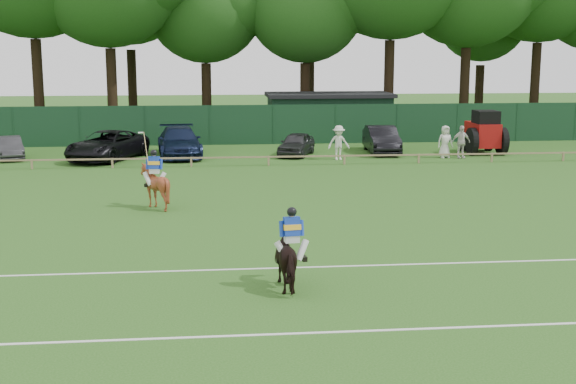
{
  "coord_description": "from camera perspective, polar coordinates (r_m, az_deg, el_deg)",
  "views": [
    {
      "loc": [
        -1.98,
        -21.53,
        6.03
      ],
      "look_at": [
        0.5,
        3.0,
        1.4
      ],
      "focal_mm": 48.0,
      "sensor_mm": 36.0,
      "label": 1
    }
  ],
  "objects": [
    {
      "name": "perimeter_fence",
      "position": [
        48.81,
        -3.43,
        4.99
      ],
      "size": [
        92.08,
        0.08,
        2.5
      ],
      "color": "#14351E",
      "rests_on": "ground"
    },
    {
      "name": "sedan_navy",
      "position": [
        43.77,
        -8.05,
        3.69
      ],
      "size": [
        2.84,
        5.85,
        1.64
      ],
      "primitive_type": "imported",
      "rotation": [
        0.0,
        0.0,
        0.1
      ],
      "color": "#111A37",
      "rests_on": "ground"
    },
    {
      "name": "spectator_left",
      "position": [
        42.14,
        3.77,
        3.67
      ],
      "size": [
        1.27,
        0.81,
        1.87
      ],
      "primitive_type": "imported",
      "rotation": [
        0.0,
        0.0,
        0.1
      ],
      "color": "silver",
      "rests_on": "ground"
    },
    {
      "name": "estate_black",
      "position": [
        45.22,
        6.95,
        3.88
      ],
      "size": [
        1.91,
        4.81,
        1.56
      ],
      "primitive_type": "imported",
      "rotation": [
        0.0,
        0.0,
        -0.06
      ],
      "color": "black",
      "rests_on": "ground"
    },
    {
      "name": "utility_shed",
      "position": [
        52.34,
        3.03,
        5.69
      ],
      "size": [
        8.4,
        4.4,
        3.04
      ],
      "color": "#14331E",
      "rests_on": "ground"
    },
    {
      "name": "horse_chestnut",
      "position": [
        29.71,
        -9.84,
        0.43
      ],
      "size": [
        1.55,
        1.69,
        1.69
      ],
      "primitive_type": "imported",
      "rotation": [
        0.0,
        0.0,
        3.02
      ],
      "color": "brown",
      "rests_on": "ground"
    },
    {
      "name": "sedan_grey",
      "position": [
        45.17,
        -19.97,
        3.11
      ],
      "size": [
        2.47,
        3.96,
        1.23
      ],
      "primitive_type": "imported",
      "rotation": [
        0.0,
        0.0,
        0.34
      ],
      "color": "#313134",
      "rests_on": "ground"
    },
    {
      "name": "suv_black",
      "position": [
        43.22,
        -13.26,
        3.38
      ],
      "size": [
        4.61,
        6.24,
        1.58
      ],
      "primitive_type": "imported",
      "rotation": [
        0.0,
        0.0,
        -0.4
      ],
      "color": "black",
      "rests_on": "ground"
    },
    {
      "name": "spectator_mid",
      "position": [
        43.67,
        12.69,
        3.64
      ],
      "size": [
        1.1,
        0.53,
        1.82
      ],
      "primitive_type": "imported",
      "rotation": [
        0.0,
        0.0,
        0.09
      ],
      "color": "beige",
      "rests_on": "ground"
    },
    {
      "name": "pitch_rail",
      "position": [
        39.97,
        -2.88,
        2.59
      ],
      "size": [
        62.1,
        0.1,
        0.5
      ],
      "color": "#997F5B",
      "rests_on": "ground"
    },
    {
      "name": "pitch_lines",
      "position": [
        19.11,
        0.47,
        -7.73
      ],
      "size": [
        60.0,
        5.1,
        0.01
      ],
      "color": "silver",
      "rests_on": "ground"
    },
    {
      "name": "tractor",
      "position": [
        45.91,
        14.29,
        4.25
      ],
      "size": [
        2.11,
        3.0,
        2.51
      ],
      "rotation": [
        0.0,
        0.0,
        0.01
      ],
      "color": "maroon",
      "rests_on": "ground"
    },
    {
      "name": "spectator_right",
      "position": [
        43.69,
        11.56,
        3.67
      ],
      "size": [
        0.94,
        0.68,
        1.8
      ],
      "primitive_type": "imported",
      "rotation": [
        0.0,
        0.0,
        0.13
      ],
      "color": "silver",
      "rests_on": "ground"
    },
    {
      "name": "ground",
      "position": [
        22.45,
        -0.5,
        -4.95
      ],
      "size": [
        160.0,
        160.0,
        0.0
      ],
      "primitive_type": "plane",
      "color": "#1E4C14",
      "rests_on": "ground"
    },
    {
      "name": "tree_row",
      "position": [
        56.99,
        -1.74,
        4.55
      ],
      "size": [
        96.0,
        12.0,
        21.0
      ],
      "primitive_type": null,
      "color": "#26561C",
      "rests_on": "ground"
    },
    {
      "name": "horse_dark",
      "position": [
        19.57,
        0.28,
        -4.99
      ],
      "size": [
        1.02,
        1.88,
        1.52
      ],
      "primitive_type": "imported",
      "rotation": [
        0.0,
        0.0,
        3.26
      ],
      "color": "black",
      "rests_on": "ground"
    },
    {
      "name": "hatch_grey",
      "position": [
        43.77,
        0.62,
        3.57
      ],
      "size": [
        2.78,
        4.12,
        1.3
      ],
      "primitive_type": "imported",
      "rotation": [
        0.0,
        0.0,
        -0.36
      ],
      "color": "#2C2D2F",
      "rests_on": "ground"
    },
    {
      "name": "rider_chestnut",
      "position": [
        29.58,
        -9.89,
        1.87
      ],
      "size": [
        0.93,
        0.63,
        2.05
      ],
      "rotation": [
        0.0,
        0.0,
        3.02
      ],
      "color": "silver",
      "rests_on": "ground"
    },
    {
      "name": "rider_dark",
      "position": [
        19.38,
        0.29,
        -3.01
      ],
      "size": [
        0.93,
        0.41,
        1.41
      ],
      "rotation": [
        0.0,
        0.0,
        3.26
      ],
      "color": "silver",
      "rests_on": "ground"
    }
  ]
}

